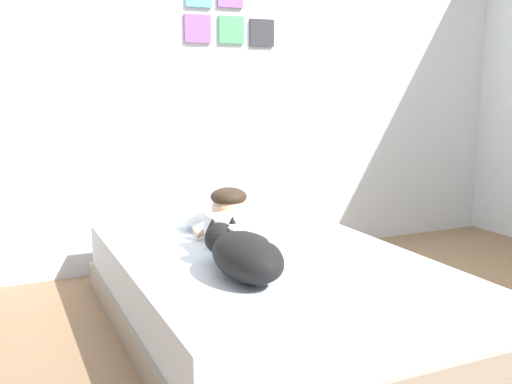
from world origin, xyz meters
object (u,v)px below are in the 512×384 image
(pillow, at_px, (225,218))
(person_lying, at_px, (256,231))
(coffee_cup, at_px, (250,231))
(cell_phone, at_px, (270,245))
(bed, at_px, (262,288))
(dog, at_px, (243,254))

(pillow, height_order, person_lying, person_lying)
(coffee_cup, bearing_deg, cell_phone, -84.17)
(bed, bearing_deg, coffee_cup, 77.78)
(dog, xyz_separation_m, coffee_cup, (0.30, 0.61, -0.07))
(pillow, height_order, coffee_cup, pillow)
(person_lying, height_order, dog, person_lying)
(dog, distance_m, coffee_cup, 0.68)
(dog, bearing_deg, bed, 52.59)
(bed, bearing_deg, pillow, 86.91)
(person_lying, xyz_separation_m, coffee_cup, (0.09, 0.28, -0.07))
(pillow, xyz_separation_m, cell_phone, (0.05, -0.49, -0.05))
(bed, xyz_separation_m, coffee_cup, (0.06, 0.30, 0.22))
(cell_phone, bearing_deg, pillow, 96.33)
(bed, relative_size, cell_phone, 13.96)
(bed, distance_m, coffee_cup, 0.38)
(bed, distance_m, pillow, 0.63)
(pillow, bearing_deg, coffee_cup, -83.31)
(person_lying, distance_m, coffee_cup, 0.30)
(dog, bearing_deg, coffee_cup, 63.53)
(bed, bearing_deg, person_lying, 145.52)
(bed, bearing_deg, cell_phone, 47.56)
(bed, relative_size, person_lying, 2.12)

